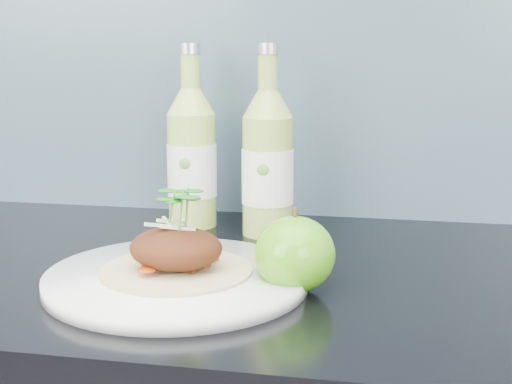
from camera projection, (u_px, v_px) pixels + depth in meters
dinner_plate at (177, 279)px, 0.81m from camera, size 0.38×0.38×0.02m
pork_taco at (176, 247)px, 0.80m from camera, size 0.17×0.17×0.10m
green_apple at (295, 254)px, 0.78m from camera, size 0.11×0.11×0.09m
cider_bottle_left at (192, 158)px, 1.07m from camera, size 0.08×0.08×0.27m
cider_bottle_right at (268, 164)px, 1.02m from camera, size 0.10×0.10×0.27m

